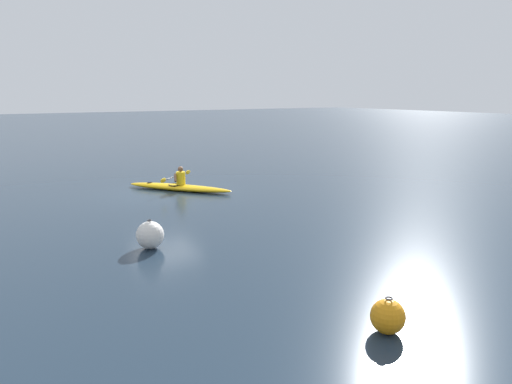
{
  "coord_description": "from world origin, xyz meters",
  "views": [
    {
      "loc": [
        6.18,
        16.61,
        3.75
      ],
      "look_at": [
        -1.27,
        4.69,
        0.74
      ],
      "focal_mm": 32.5,
      "sensor_mm": 36.0,
      "label": 1
    }
  ],
  "objects": [
    {
      "name": "ground_plane",
      "position": [
        0.0,
        0.0,
        0.0
      ],
      "size": [
        160.0,
        160.0,
        0.0
      ],
      "primitive_type": "plane",
      "color": "#1E2D3D"
    },
    {
      "name": "kayak",
      "position": [
        -0.7,
        -0.11,
        0.12
      ],
      "size": [
        3.27,
        3.91,
        0.24
      ],
      "color": "#EAB214",
      "rests_on": "ground"
    },
    {
      "name": "kayaker",
      "position": [
        -0.74,
        -0.06,
        0.54
      ],
      "size": [
        1.86,
        1.48,
        0.72
      ],
      "color": "yellow",
      "rests_on": "kayak"
    },
    {
      "name": "mooring_buoy_red_near",
      "position": [
        0.81,
        11.98,
        0.28
      ],
      "size": [
        0.56,
        0.56,
        0.6
      ],
      "color": "orange",
      "rests_on": "ground"
    },
    {
      "name": "mooring_buoy_orange_mid",
      "position": [
        2.62,
        6.0,
        0.34
      ],
      "size": [
        0.68,
        0.68,
        0.73
      ],
      "color": "silver",
      "rests_on": "ground"
    }
  ]
}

